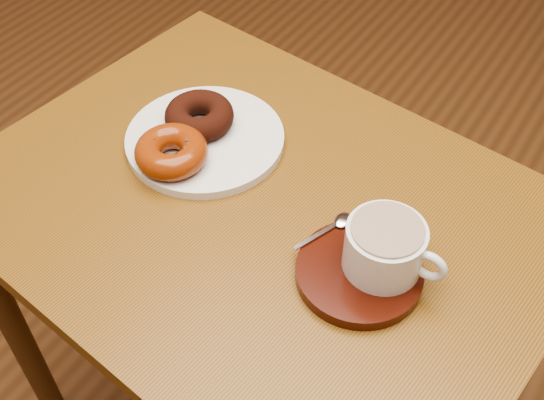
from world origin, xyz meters
The scene contains 7 objects.
cafe_table centered at (-0.29, 0.12, 0.64)m, with size 0.88×0.70×0.77m.
donut_plate centered at (-0.43, 0.18, 0.77)m, with size 0.24×0.24×0.01m, color silver.
donut_cinnamon centered at (-0.45, 0.20, 0.80)m, with size 0.11×0.11×0.04m, color black.
donut_caramel centered at (-0.43, 0.11, 0.80)m, with size 0.13×0.13×0.04m.
saucer centered at (-0.11, 0.08, 0.77)m, with size 0.16×0.16×0.02m, color black.
coffee_cup centered at (-0.09, 0.10, 0.82)m, with size 0.13×0.10×0.07m.
teaspoon centered at (-0.17, 0.13, 0.79)m, with size 0.04×0.09×0.01m.
Camera 1 is at (0.07, -0.41, 1.47)m, focal length 45.00 mm.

